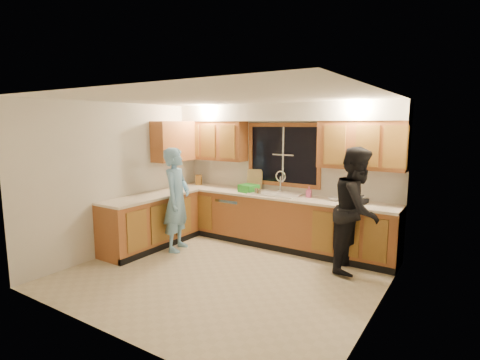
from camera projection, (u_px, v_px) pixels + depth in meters
name	position (u px, v px, depth m)	size (l,w,h in m)	color
floor	(223.00, 274.00, 5.40)	(4.20, 4.20, 0.00)	beige
ceiling	(222.00, 98.00, 5.02)	(4.20, 4.20, 0.00)	white
wall_back	(283.00, 174.00, 6.79)	(4.20, 4.20, 0.00)	silver
wall_left	(122.00, 178.00, 6.34)	(3.80, 3.80, 0.00)	silver
wall_right	(379.00, 207.00, 4.09)	(3.80, 3.80, 0.00)	silver
base_cabinets_back	(275.00, 221.00, 6.66)	(4.20, 0.60, 0.88)	#A65F30
base_cabinets_left	(151.00, 222.00, 6.59)	(0.60, 1.90, 0.88)	#A65F30
countertop_back	(275.00, 196.00, 6.58)	(4.20, 0.63, 0.04)	#F6E7CF
countertop_left	(151.00, 196.00, 6.51)	(0.63, 1.90, 0.04)	#F6E7CF
upper_cabinets_left	(214.00, 141.00, 7.33)	(1.35, 0.33, 0.75)	#A65F30
upper_cabinets_right	(362.00, 145.00, 5.80)	(1.35, 0.33, 0.75)	#A65F30
upper_cabinets_return	(174.00, 141.00, 7.09)	(0.33, 0.90, 0.75)	#A65F30
soffit	(280.00, 112.00, 6.48)	(4.20, 0.35, 0.30)	white
window_frame	(283.00, 155.00, 6.73)	(1.44, 0.03, 1.14)	black
sink	(275.00, 197.00, 6.60)	(0.86, 0.52, 0.57)	silver
dishwasher	(235.00, 216.00, 7.11)	(0.60, 0.56, 0.82)	silver
stove	(125.00, 229.00, 6.11)	(0.58, 0.75, 0.90)	silver
man	(177.00, 199.00, 6.36)	(0.64, 0.42, 1.76)	#75B0DD
woman	(357.00, 210.00, 5.44)	(0.89, 0.69, 1.83)	black
knife_block	(199.00, 180.00, 7.60)	(0.11, 0.09, 0.21)	#9F6E2C
cutting_board	(255.00, 180.00, 7.04)	(0.29, 0.02, 0.39)	tan
dish_crate	(249.00, 188.00, 6.80)	(0.30, 0.28, 0.14)	green
soap_bottle	(309.00, 192.00, 6.33)	(0.08, 0.09, 0.19)	#E65794
bowl	(335.00, 199.00, 6.07)	(0.21, 0.21, 0.05)	silver
can_left	(259.00, 192.00, 6.52)	(0.06, 0.06, 0.11)	#B7AA8D
can_right	(256.00, 192.00, 6.54)	(0.07, 0.07, 0.12)	#B7AA8D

